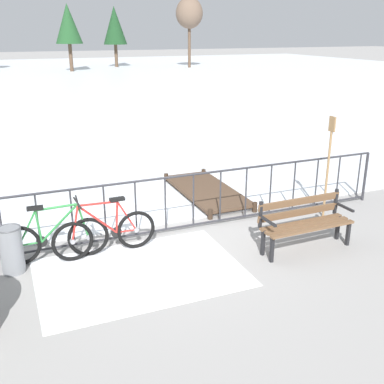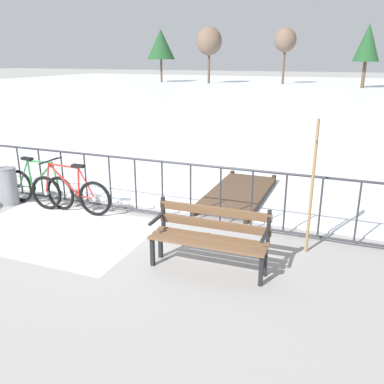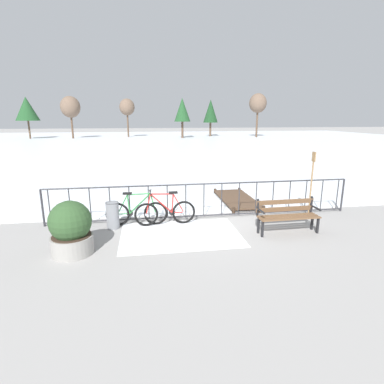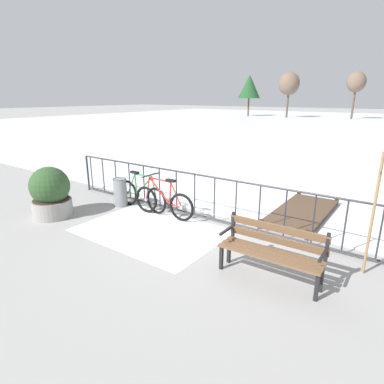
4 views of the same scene
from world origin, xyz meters
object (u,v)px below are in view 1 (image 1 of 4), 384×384
object	(u,v)px
bicycle_near_railing	(54,239)
oar_upright	(329,161)
park_bench	(304,219)
bicycle_second	(105,233)
trash_bin	(11,250)

from	to	relation	value
bicycle_near_railing	oar_upright	world-z (taller)	oar_upright
bicycle_near_railing	park_bench	xyz separation A→B (m)	(3.90, -1.12, 0.14)
oar_upright	bicycle_second	bearing A→B (deg)	179.27
park_bench	trash_bin	distance (m)	4.64
bicycle_near_railing	bicycle_second	world-z (taller)	same
bicycle_second	trash_bin	bearing A→B (deg)	-178.00
bicycle_second	bicycle_near_railing	bearing A→B (deg)	173.51
bicycle_near_railing	oar_upright	xyz separation A→B (m)	(5.09, -0.15, 0.77)
bicycle_second	trash_bin	world-z (taller)	bicycle_second
bicycle_near_railing	bicycle_second	bearing A→B (deg)	-6.49
trash_bin	oar_upright	distance (m)	5.77
trash_bin	oar_upright	size ratio (longest dim) A/B	0.37
park_bench	bicycle_near_railing	bearing A→B (deg)	163.90
oar_upright	trash_bin	bearing A→B (deg)	179.95
trash_bin	bicycle_second	bearing A→B (deg)	2.00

